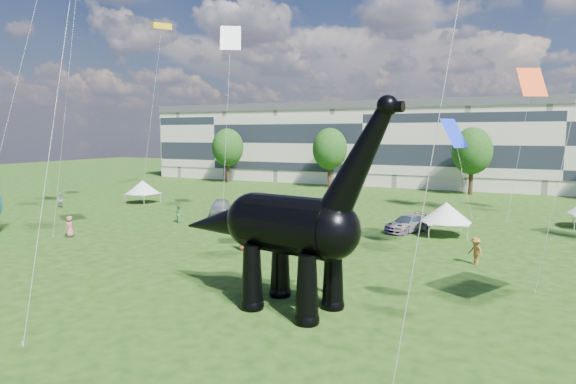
% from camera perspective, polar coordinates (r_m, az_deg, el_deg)
% --- Properties ---
extents(ground, '(220.00, 220.00, 0.00)m').
position_cam_1_polar(ground, '(21.54, -15.71, -15.38)').
color(ground, '#16330C').
rests_on(ground, ground).
extents(terrace_row, '(78.00, 11.00, 12.00)m').
position_cam_1_polar(terrace_row, '(79.82, 9.95, 5.34)').
color(terrace_row, beige).
rests_on(terrace_row, ground).
extents(tree_far_left, '(5.20, 5.20, 9.44)m').
position_cam_1_polar(tree_far_left, '(80.54, -7.17, 5.62)').
color(tree_far_left, '#382314').
rests_on(tree_far_left, ground).
extents(tree_mid_left, '(5.20, 5.20, 9.44)m').
position_cam_1_polar(tree_mid_left, '(72.47, 4.97, 5.50)').
color(tree_mid_left, '#382314').
rests_on(tree_mid_left, ground).
extents(tree_mid_right, '(5.20, 5.20, 9.44)m').
position_cam_1_polar(tree_mid_right, '(68.12, 21.00, 4.98)').
color(tree_mid_right, '#382314').
rests_on(tree_mid_right, ground).
extents(dinosaur_sculpture, '(12.23, 4.18, 9.96)m').
position_cam_1_polar(dinosaur_sculpture, '(22.28, -0.58, -4.25)').
color(dinosaur_sculpture, black).
rests_on(dinosaur_sculpture, ground).
extents(car_silver, '(3.75, 4.89, 1.55)m').
position_cam_1_polar(car_silver, '(48.84, -8.02, -1.73)').
color(car_silver, '#BABABF').
rests_on(car_silver, ground).
extents(car_grey, '(5.29, 3.91, 1.66)m').
position_cam_1_polar(car_grey, '(37.76, -1.23, -4.13)').
color(car_grey, gray).
rests_on(car_grey, ground).
extents(car_white, '(5.87, 3.59, 1.52)m').
position_cam_1_polar(car_white, '(43.30, 4.72, -2.82)').
color(car_white, silver).
rests_on(car_white, ground).
extents(car_dark, '(3.74, 5.10, 1.37)m').
position_cam_1_polar(car_dark, '(41.10, 14.02, -3.64)').
color(car_dark, '#595960').
rests_on(car_dark, ground).
extents(gazebo_near, '(4.74, 4.74, 2.70)m').
position_cam_1_polar(gazebo_near, '(40.01, 18.23, -2.31)').
color(gazebo_near, silver).
rests_on(gazebo_near, ground).
extents(gazebo_left, '(3.80, 3.80, 2.65)m').
position_cam_1_polar(gazebo_left, '(58.59, -16.85, 0.55)').
color(gazebo_left, silver).
rests_on(gazebo_left, ground).
extents(visitors, '(43.91, 37.23, 1.77)m').
position_cam_1_polar(visitors, '(34.00, -9.69, -5.47)').
color(visitors, '#935C28').
rests_on(visitors, ground).
extents(kites, '(57.97, 45.10, 30.47)m').
position_cam_1_polar(kites, '(25.57, 20.77, 19.64)').
color(kites, red).
rests_on(kites, ground).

